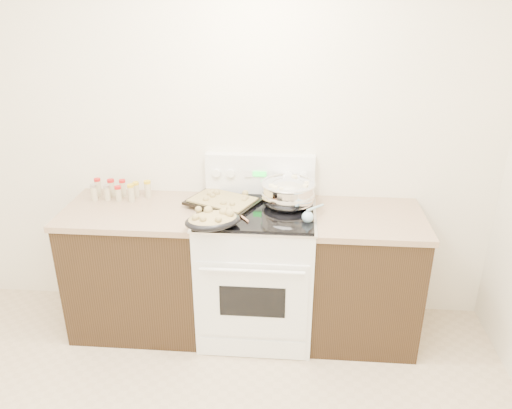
# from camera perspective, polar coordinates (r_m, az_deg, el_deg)

# --- Properties ---
(room_shell) EXTENTS (4.10, 3.60, 2.75)m
(room_shell) POSITION_cam_1_polar(r_m,az_deg,el_deg) (1.75, -15.22, 3.53)
(room_shell) COLOR white
(room_shell) RESTS_ON ground
(counter_left) EXTENTS (0.93, 0.67, 0.92)m
(counter_left) POSITION_cam_1_polar(r_m,az_deg,el_deg) (3.65, -13.12, -6.96)
(counter_left) COLOR black
(counter_left) RESTS_ON ground
(counter_right) EXTENTS (0.73, 0.67, 0.92)m
(counter_right) POSITION_cam_1_polar(r_m,az_deg,el_deg) (3.53, 12.11, -8.04)
(counter_right) COLOR black
(counter_right) RESTS_ON ground
(kitchen_range) EXTENTS (0.78, 0.73, 1.22)m
(kitchen_range) POSITION_cam_1_polar(r_m,az_deg,el_deg) (3.48, 0.07, -7.35)
(kitchen_range) COLOR white
(kitchen_range) RESTS_ON ground
(mixing_bowl) EXTENTS (0.38, 0.38, 0.21)m
(mixing_bowl) POSITION_cam_1_polar(r_m,az_deg,el_deg) (3.30, 3.69, 1.24)
(mixing_bowl) COLOR silver
(mixing_bowl) RESTS_ON kitchen_range
(roasting_pan) EXTENTS (0.41, 0.36, 0.11)m
(roasting_pan) POSITION_cam_1_polar(r_m,az_deg,el_deg) (3.02, -4.95, -1.73)
(roasting_pan) COLOR black
(roasting_pan) RESTS_ON kitchen_range
(baking_sheet) EXTENTS (0.54, 0.47, 0.06)m
(baking_sheet) POSITION_cam_1_polar(r_m,az_deg,el_deg) (3.36, -3.81, 0.44)
(baking_sheet) COLOR black
(baking_sheet) RESTS_ON kitchen_range
(wooden_spoon) EXTENTS (0.16, 0.21, 0.04)m
(wooden_spoon) POSITION_cam_1_polar(r_m,az_deg,el_deg) (3.13, -2.84, -1.51)
(wooden_spoon) COLOR tan
(wooden_spoon) RESTS_ON kitchen_range
(blue_ladle) EXTENTS (0.15, 0.24, 0.09)m
(blue_ladle) POSITION_cam_1_polar(r_m,az_deg,el_deg) (3.12, 6.05, -1.28)
(blue_ladle) COLOR #90BFD7
(blue_ladle) RESTS_ON kitchen_range
(spice_jars) EXTENTS (0.40, 0.14, 0.13)m
(spice_jars) POSITION_cam_1_polar(r_m,az_deg,el_deg) (3.61, -15.43, 1.60)
(spice_jars) COLOR #BFB28C
(spice_jars) RESTS_ON counter_left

